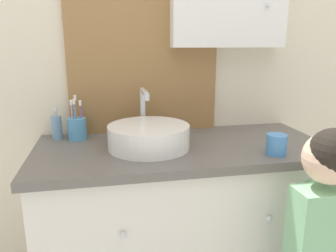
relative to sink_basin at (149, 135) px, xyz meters
The scene contains 7 objects.
wall_back 0.53m from the sink_basin, 62.45° to the left, with size 3.20×0.18×2.50m.
vanity_counter 0.48m from the sink_basin, ahead, with size 1.24×0.56×0.82m.
sink_basin is the anchor object (origin of this frame).
toothbrush_holder 0.35m from the sink_basin, 148.61° to the left, with size 0.08×0.08×0.20m.
soap_dispenser 0.44m from the sink_basin, 153.18° to the left, with size 0.05×0.05×0.14m.
child_figure 0.72m from the sink_basin, 39.84° to the right, with size 0.20×0.47×0.99m.
drinking_cup 0.51m from the sink_basin, 21.34° to the right, with size 0.08×0.08×0.08m, color #4789D1.
Camera 1 is at (-0.32, -0.97, 1.24)m, focal length 35.00 mm.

